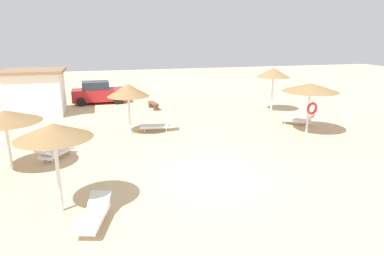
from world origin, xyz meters
The scene contains 14 objects.
ground_plane centered at (0.00, 0.00, 0.00)m, with size 80.00×80.00×0.00m, color #DBBA8C.
parasol_0 centered at (-2.56, 6.82, 2.43)m, with size 2.26×2.26×2.78m.
parasol_1 centered at (-5.31, -1.27, 2.61)m, with size 2.30×2.30×2.86m.
parasol_2 centered at (-7.65, 2.80, 2.25)m, with size 2.80×2.80×2.49m.
parasol_3 centered at (6.97, 4.60, 2.54)m, with size 3.01×3.01×2.79m.
parasol_4 centered at (7.55, 10.10, 2.72)m, with size 2.29×2.29×3.06m.
lounger_0 centered at (-0.98, 7.07, 0.32)m, with size 1.96×0.89×0.72m.
lounger_1 centered at (-4.30, -2.34, 0.31)m, with size 1.12×2.01×0.65m.
lounger_2 centered at (-6.09, 3.64, 0.31)m, with size 1.51×1.96×0.69m.
lounger_3 centered at (7.46, 6.32, 0.32)m, with size 1.89×1.66×0.69m.
bench_0 centered at (-7.07, 12.53, 0.35)m, with size 0.68×1.55×0.49m.
bench_1 centered at (-0.43, 12.86, 0.35)m, with size 0.68×1.55×0.49m.
parked_car centered at (-4.29, 16.09, 0.82)m, with size 4.05×2.07×1.72m.
beach_cabana centered at (-8.26, 13.05, 1.55)m, with size 3.87×3.27×3.04m.
Camera 1 is at (-3.74, -11.90, 5.48)m, focal length 32.63 mm.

